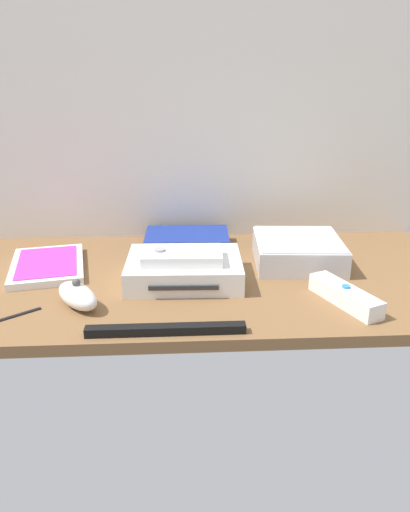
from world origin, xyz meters
TOP-DOWN VIEW (x-y plane):
  - ground_plane at (0.00, 0.00)cm, footprint 100.00×48.00cm
  - back_wall at (0.00, 24.60)cm, footprint 110.00×1.20cm
  - game_console at (-3.98, -1.89)cm, footprint 21.47×16.98cm
  - mini_computer at (19.07, 5.30)cm, footprint 18.13×18.13cm
  - game_case at (-30.84, 5.01)cm, footprint 16.91×21.21cm
  - network_router at (-3.08, 15.41)cm, footprint 18.37×12.81cm
  - remote_wand at (22.79, -13.27)cm, footprint 9.14×15.02cm
  - remote_nunchuk at (-21.77, -11.90)cm, footprint 9.74×10.53cm
  - remote_classic_pad at (-4.39, -3.31)cm, footprint 14.63×8.43cm
  - sensor_bar at (-7.06, -21.61)cm, footprint 24.00×1.84cm
  - stylus_pen at (-31.56, -14.99)cm, footprint 7.68×5.88cm

SIDE VIEW (x-z plane):
  - ground_plane at x=0.00cm, z-range -2.00..0.00cm
  - stylus_pen at x=-31.56cm, z-range 0.00..0.70cm
  - sensor_bar at x=-7.06cm, z-range 0.00..1.40cm
  - game_case at x=-30.84cm, z-range -0.02..1.54cm
  - remote_wand at x=22.79cm, z-range -0.19..3.21cm
  - network_router at x=-3.08cm, z-range 0.00..3.40cm
  - remote_nunchuk at x=-21.77cm, z-range -0.51..4.59cm
  - game_console at x=-3.98cm, z-range 0.00..4.40cm
  - mini_computer at x=19.07cm, z-range -0.01..5.29cm
  - remote_classic_pad at x=-4.39cm, z-range 4.21..6.61cm
  - back_wall at x=0.00cm, z-range 0.00..64.00cm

